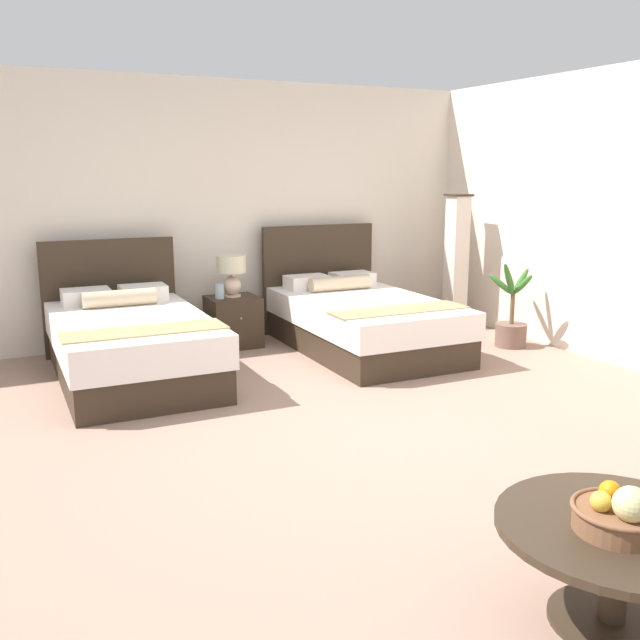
{
  "coord_description": "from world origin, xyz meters",
  "views": [
    {
      "loc": [
        -2.22,
        -3.9,
        1.76
      ],
      "look_at": [
        -0.03,
        0.59,
        0.69
      ],
      "focal_mm": 39.43,
      "sensor_mm": 36.0,
      "label": 1
    }
  ],
  "objects_px": {
    "coffee_table": "(618,547)",
    "potted_palm": "(511,323)",
    "nightstand": "(233,321)",
    "fruit_bowl": "(620,514)",
    "bed_near_corner": "(361,320)",
    "table_lamp": "(231,271)",
    "floor_lamp_corner": "(456,262)",
    "vase": "(219,291)",
    "bed_near_window": "(130,343)"
  },
  "relations": [
    {
      "from": "potted_palm",
      "to": "table_lamp",
      "type": "bearing_deg",
      "value": 153.37
    },
    {
      "from": "nightstand",
      "to": "coffee_table",
      "type": "relative_size",
      "value": 0.54
    },
    {
      "from": "floor_lamp_corner",
      "to": "potted_palm",
      "type": "height_order",
      "value": "floor_lamp_corner"
    },
    {
      "from": "nightstand",
      "to": "table_lamp",
      "type": "distance_m",
      "value": 0.51
    },
    {
      "from": "vase",
      "to": "coffee_table",
      "type": "distance_m",
      "value": 4.87
    },
    {
      "from": "vase",
      "to": "floor_lamp_corner",
      "type": "xyz_separation_m",
      "value": [
        2.69,
        -0.22,
        0.16
      ]
    },
    {
      "from": "coffee_table",
      "to": "potted_palm",
      "type": "bearing_deg",
      "value": 54.11
    },
    {
      "from": "bed_near_corner",
      "to": "coffee_table",
      "type": "distance_m",
      "value": 4.41
    },
    {
      "from": "bed_near_corner",
      "to": "nightstand",
      "type": "distance_m",
      "value": 1.29
    },
    {
      "from": "floor_lamp_corner",
      "to": "potted_palm",
      "type": "relative_size",
      "value": 1.67
    },
    {
      "from": "bed_near_window",
      "to": "table_lamp",
      "type": "xyz_separation_m",
      "value": [
        1.16,
        0.69,
        0.46
      ]
    },
    {
      "from": "nightstand",
      "to": "floor_lamp_corner",
      "type": "xyz_separation_m",
      "value": [
        2.54,
        -0.26,
        0.49
      ]
    },
    {
      "from": "bed_near_corner",
      "to": "table_lamp",
      "type": "xyz_separation_m",
      "value": [
        -1.1,
        0.68,
        0.47
      ]
    },
    {
      "from": "fruit_bowl",
      "to": "floor_lamp_corner",
      "type": "bearing_deg",
      "value": 59.74
    },
    {
      "from": "bed_near_window",
      "to": "bed_near_corner",
      "type": "bearing_deg",
      "value": 0.19
    },
    {
      "from": "nightstand",
      "to": "coffee_table",
      "type": "height_order",
      "value": "nightstand"
    },
    {
      "from": "vase",
      "to": "bed_near_window",
      "type": "bearing_deg",
      "value": -147.9
    },
    {
      "from": "nightstand",
      "to": "vase",
      "type": "relative_size",
      "value": 3.35
    },
    {
      "from": "nightstand",
      "to": "vase",
      "type": "bearing_deg",
      "value": -164.97
    },
    {
      "from": "table_lamp",
      "to": "floor_lamp_corner",
      "type": "bearing_deg",
      "value": -6.37
    },
    {
      "from": "bed_near_corner",
      "to": "floor_lamp_corner",
      "type": "xyz_separation_m",
      "value": [
        1.44,
        0.4,
        0.45
      ]
    },
    {
      "from": "nightstand",
      "to": "fruit_bowl",
      "type": "relative_size",
      "value": 1.44
    },
    {
      "from": "bed_near_corner",
      "to": "floor_lamp_corner",
      "type": "bearing_deg",
      "value": 15.55
    },
    {
      "from": "nightstand",
      "to": "table_lamp",
      "type": "bearing_deg",
      "value": 90.0
    },
    {
      "from": "vase",
      "to": "fruit_bowl",
      "type": "relative_size",
      "value": 0.43
    },
    {
      "from": "floor_lamp_corner",
      "to": "nightstand",
      "type": "bearing_deg",
      "value": 174.08
    },
    {
      "from": "coffee_table",
      "to": "potted_palm",
      "type": "relative_size",
      "value": 1.05
    },
    {
      "from": "table_lamp",
      "to": "potted_palm",
      "type": "bearing_deg",
      "value": -26.63
    },
    {
      "from": "bed_near_window",
      "to": "floor_lamp_corner",
      "type": "relative_size",
      "value": 1.4
    },
    {
      "from": "fruit_bowl",
      "to": "vase",
      "type": "bearing_deg",
      "value": 89.54
    },
    {
      "from": "coffee_table",
      "to": "potted_palm",
      "type": "distance_m",
      "value": 4.52
    },
    {
      "from": "table_lamp",
      "to": "coffee_table",
      "type": "relative_size",
      "value": 0.44
    },
    {
      "from": "vase",
      "to": "bed_near_corner",
      "type": "bearing_deg",
      "value": -26.58
    },
    {
      "from": "bed_near_window",
      "to": "floor_lamp_corner",
      "type": "bearing_deg",
      "value": 6.3
    },
    {
      "from": "table_lamp",
      "to": "floor_lamp_corner",
      "type": "height_order",
      "value": "floor_lamp_corner"
    },
    {
      "from": "bed_near_corner",
      "to": "table_lamp",
      "type": "relative_size",
      "value": 5.21
    },
    {
      "from": "bed_near_window",
      "to": "fruit_bowl",
      "type": "height_order",
      "value": "bed_near_window"
    },
    {
      "from": "potted_palm",
      "to": "fruit_bowl",
      "type": "bearing_deg",
      "value": -126.16
    },
    {
      "from": "bed_near_window",
      "to": "bed_near_corner",
      "type": "height_order",
      "value": "bed_near_corner"
    },
    {
      "from": "table_lamp",
      "to": "fruit_bowl",
      "type": "bearing_deg",
      "value": -92.17
    },
    {
      "from": "table_lamp",
      "to": "potted_palm",
      "type": "relative_size",
      "value": 0.47
    },
    {
      "from": "bed_near_corner",
      "to": "nightstand",
      "type": "bearing_deg",
      "value": 148.85
    },
    {
      "from": "table_lamp",
      "to": "coffee_table",
      "type": "xyz_separation_m",
      "value": [
        -0.13,
        -4.92,
        -0.43
      ]
    },
    {
      "from": "vase",
      "to": "coffee_table",
      "type": "relative_size",
      "value": 0.16
    },
    {
      "from": "table_lamp",
      "to": "vase",
      "type": "height_order",
      "value": "table_lamp"
    },
    {
      "from": "table_lamp",
      "to": "coffee_table",
      "type": "distance_m",
      "value": 4.94
    },
    {
      "from": "potted_palm",
      "to": "nightstand",
      "type": "bearing_deg",
      "value": 153.73
    },
    {
      "from": "bed_near_corner",
      "to": "vase",
      "type": "xyz_separation_m",
      "value": [
        -1.25,
        0.62,
        0.29
      ]
    },
    {
      "from": "coffee_table",
      "to": "bed_near_corner",
      "type": "bearing_deg",
      "value": 73.78
    },
    {
      "from": "bed_near_window",
      "to": "vase",
      "type": "bearing_deg",
      "value": 32.1
    }
  ]
}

